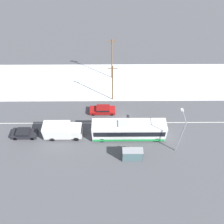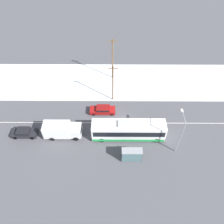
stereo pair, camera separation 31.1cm
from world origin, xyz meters
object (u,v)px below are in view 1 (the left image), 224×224
sedan_car (103,110)px  parked_car_near_truck (24,133)px  box_truck (62,130)px  utility_pole_snowlot (112,59)px  city_bus (129,130)px  pedestrian_at_stop (131,149)px  utility_pole_roadside (113,83)px  streetlamp (181,130)px  bus_shelter (133,154)px

sedan_car → parked_car_near_truck: parked_car_near_truck is taller
box_truck → utility_pole_snowlot: size_ratio=0.67×
sedan_car → box_truck: bearing=39.0°
city_bus → pedestrian_at_stop: size_ratio=6.61×
parked_car_near_truck → pedestrian_at_stop: (17.92, -3.46, 0.33)m
parked_car_near_truck → utility_pole_roadside: 17.93m
city_bus → parked_car_near_truck: city_bus is taller
city_bus → pedestrian_at_stop: (0.13, -3.34, -0.61)m
box_truck → sedan_car: 8.69m
sedan_car → streetlamp: (12.11, -7.96, 3.93)m
bus_shelter → utility_pole_roadside: (-2.97, 13.70, 2.60)m
sedan_car → utility_pole_roadside: bearing=-118.7°
sedan_car → parked_car_near_truck: bearing=22.4°
sedan_car → pedestrian_at_stop: bearing=117.5°
city_bus → utility_pole_roadside: size_ratio=1.49×
box_truck → streetlamp: (18.84, -2.51, 3.09)m
box_truck → parked_car_near_truck: size_ratio=1.51×
pedestrian_at_stop → utility_pole_snowlot: bearing=98.5°
box_truck → sedan_car: bearing=39.0°
bus_shelter → streetlamp: size_ratio=0.43×
box_truck → pedestrian_at_stop: bearing=-17.0°
pedestrian_at_stop → bus_shelter: (0.21, -1.33, 0.55)m
box_truck → pedestrian_at_stop: box_truck is taller
utility_pole_snowlot → streetlamp: bearing=-60.6°
utility_pole_roadside → sedan_car: bearing=-118.7°
utility_pole_roadside → pedestrian_at_stop: bearing=-77.4°
city_bus → pedestrian_at_stop: bearing=-87.9°
bus_shelter → sedan_car: bearing=115.3°
pedestrian_at_stop → utility_pole_snowlot: size_ratio=0.20×
box_truck → bus_shelter: box_truck is taller
pedestrian_at_stop → utility_pole_roadside: size_ratio=0.23×
bus_shelter → utility_pole_snowlot: bearing=98.5°
box_truck → parked_car_near_truck: (-6.55, -0.03, -0.79)m
streetlamp → utility_pole_snowlot: 21.02m
utility_pole_snowlot → utility_pole_roadside: bearing=-89.2°
box_truck → sedan_car: box_truck is taller
parked_car_near_truck → streetlamp: streetlamp is taller
box_truck → utility_pole_roadside: (8.61, 8.89, 2.69)m
pedestrian_at_stop → utility_pole_snowlot: utility_pole_snowlot is taller
parked_car_near_truck → utility_pole_roadside: bearing=30.5°
utility_pole_roadside → utility_pole_snowlot: (-0.10, 6.90, 0.61)m
city_bus → utility_pole_snowlot: (-2.74, 15.93, 3.15)m
streetlamp → utility_pole_snowlot: utility_pole_snowlot is taller
box_truck → utility_pole_snowlot: utility_pole_snowlot is taller
box_truck → sedan_car: size_ratio=1.33×
bus_shelter → parked_car_near_truck: bearing=165.2°
parked_car_near_truck → utility_pole_roadside: size_ratio=0.51×
pedestrian_at_stop → streetlamp: bearing=7.4°
utility_pole_roadside → parked_car_near_truck: bearing=-149.5°
parked_car_near_truck → pedestrian_at_stop: bearing=-10.9°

